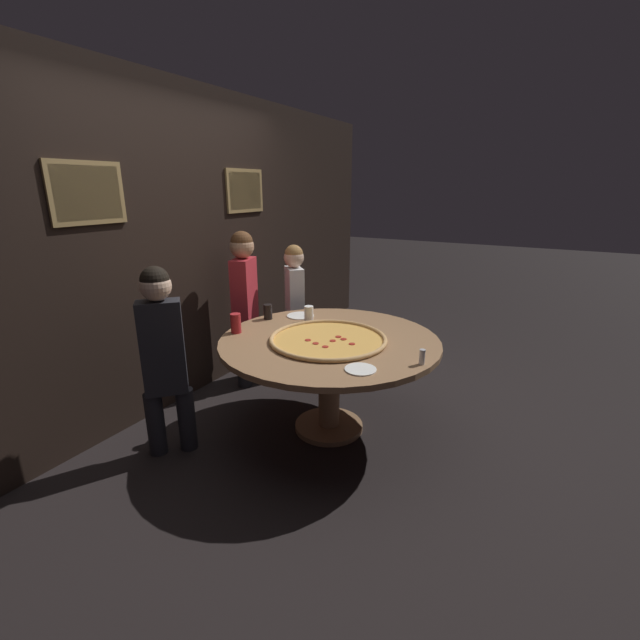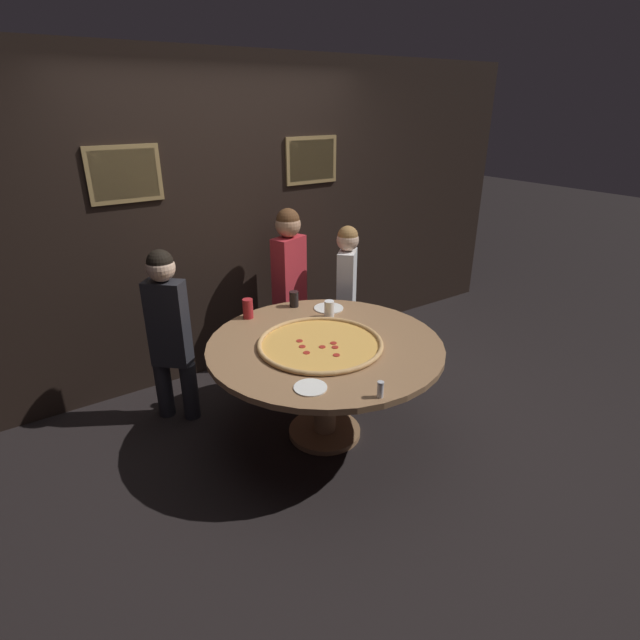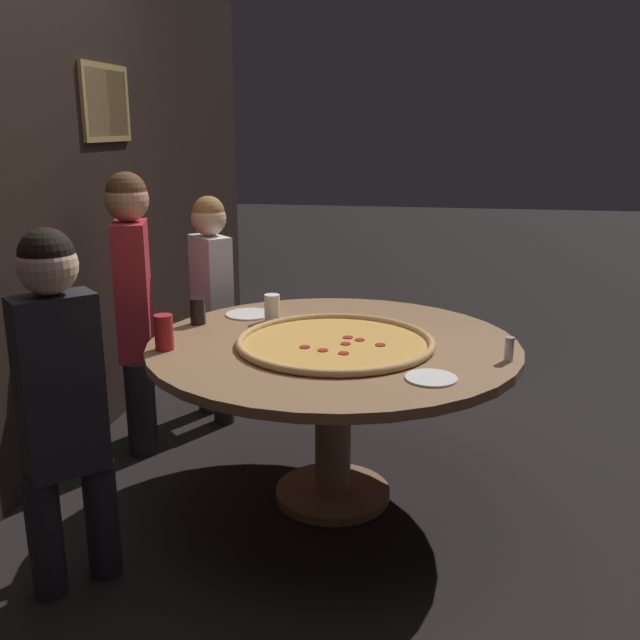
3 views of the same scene
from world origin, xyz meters
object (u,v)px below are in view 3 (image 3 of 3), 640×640
object	(u,v)px
giant_pizza	(335,342)
drink_cup_beside_pizza	(272,308)
drink_cup_front_edge	(164,332)
condiment_shaker	(509,349)
diner_centre_back	(212,296)
dining_table	(333,370)
diner_far_left	(134,296)
white_plate_right_side	(431,378)
drink_cup_far_left	(198,311)
white_plate_beside_cup	(249,314)
diner_side_right	(61,393)

from	to	relation	value
giant_pizza	drink_cup_beside_pizza	world-z (taller)	drink_cup_beside_pizza
drink_cup_front_edge	condiment_shaker	distance (m)	1.39
giant_pizza	diner_centre_back	size ratio (longest dim) A/B	0.66
dining_table	condiment_shaker	xyz separation A→B (m)	(-0.14, -0.72, 0.18)
diner_far_left	diner_centre_back	bearing A→B (deg)	128.71
drink_cup_front_edge	condiment_shaker	xyz separation A→B (m)	(0.10, -1.39, -0.02)
drink_cup_front_edge	drink_cup_beside_pizza	bearing A→B (deg)	-33.48
drink_cup_beside_pizza	white_plate_right_side	size ratio (longest dim) A/B	0.67
diner_far_left	drink_cup_front_edge	bearing A→B (deg)	14.40
drink_cup_far_left	white_plate_beside_cup	xyz separation A→B (m)	(0.20, -0.19, -0.06)
giant_pizza	drink_cup_far_left	bearing A→B (deg)	72.23
giant_pizza	diner_centre_back	xyz separation A→B (m)	(0.85, 0.83, -0.03)
dining_table	diner_centre_back	xyz separation A→B (m)	(0.80, 0.81, 0.11)
drink_cup_front_edge	drink_cup_far_left	bearing A→B (deg)	-0.52
dining_table	white_plate_right_side	bearing A→B (deg)	-133.24
drink_cup_beside_pizza	white_plate_right_side	world-z (taller)	drink_cup_beside_pizza
drink_cup_beside_pizza	diner_centre_back	bearing A→B (deg)	41.99
condiment_shaker	giant_pizza	bearing A→B (deg)	83.03
white_plate_right_side	white_plate_beside_cup	xyz separation A→B (m)	(0.77, 0.90, 0.00)
drink_cup_far_left	condiment_shaker	world-z (taller)	drink_cup_far_left
white_plate_beside_cup	condiment_shaker	bearing A→B (deg)	-112.86
dining_table	condiment_shaker	world-z (taller)	condiment_shaker
condiment_shaker	diner_centre_back	size ratio (longest dim) A/B	0.08
diner_far_left	white_plate_right_side	bearing A→B (deg)	43.35
drink_cup_far_left	diner_centre_back	xyz separation A→B (m)	(0.63, 0.14, -0.08)
drink_cup_front_edge	drink_cup_beside_pizza	size ratio (longest dim) A/B	1.14
drink_cup_far_left	white_plate_right_side	distance (m)	1.23
dining_table	diner_side_right	xyz separation A→B (m)	(-0.79, 0.83, 0.14)
white_plate_beside_cup	diner_side_right	distance (m)	1.21
drink_cup_far_left	white_plate_beside_cup	bearing A→B (deg)	-44.01
condiment_shaker	diner_side_right	xyz separation A→B (m)	(-0.65, 1.54, -0.04)
dining_table	drink_cup_beside_pizza	distance (m)	0.48
drink_cup_front_edge	white_plate_beside_cup	bearing A→B (deg)	-18.08
dining_table	drink_cup_beside_pizza	xyz separation A→B (m)	(0.27, 0.34, 0.19)
diner_far_left	white_plate_beside_cup	bearing A→B (deg)	69.85
white_plate_right_side	diner_side_right	distance (m)	1.31
drink_cup_front_edge	white_plate_beside_cup	distance (m)	0.63
drink_cup_beside_pizza	white_plate_beside_cup	size ratio (longest dim) A/B	0.56
diner_side_right	diner_centre_back	bearing A→B (deg)	-136.82
drink_cup_beside_pizza	white_plate_beside_cup	distance (m)	0.18
condiment_shaker	diner_side_right	bearing A→B (deg)	112.89
giant_pizza	white_plate_beside_cup	size ratio (longest dim) A/B	3.66
white_plate_beside_cup	drink_cup_front_edge	bearing A→B (deg)	161.92
white_plate_right_side	condiment_shaker	xyz separation A→B (m)	(0.26, -0.29, 0.05)
white_plate_right_side	diner_centre_back	size ratio (longest dim) A/B	0.15
dining_table	drink_cup_beside_pizza	world-z (taller)	drink_cup_beside_pizza
drink_cup_front_edge	diner_centre_back	world-z (taller)	diner_centre_back
drink_cup_front_edge	condiment_shaker	size ratio (longest dim) A/B	1.52
diner_far_left	diner_side_right	xyz separation A→B (m)	(-1.16, -0.25, -0.06)
giant_pizza	diner_centre_back	world-z (taller)	diner_centre_back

